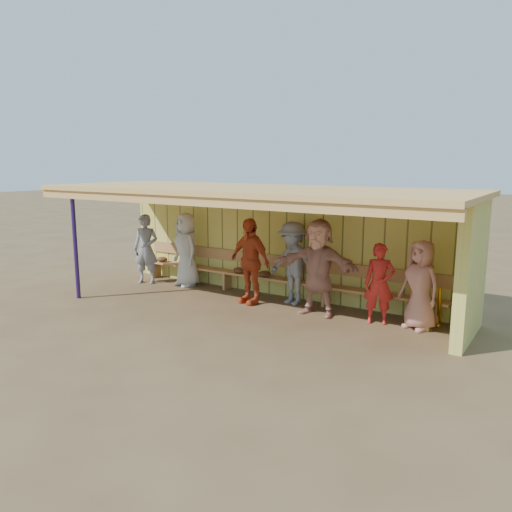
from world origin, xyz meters
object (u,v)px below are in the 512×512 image
at_px(player_g, 379,284).
at_px(bench, 275,274).
at_px(player_d, 250,261).
at_px(player_h, 420,285).
at_px(player_a, 146,249).
at_px(player_e, 293,263).
at_px(player_f, 318,267).
at_px(player_b, 186,250).

height_order(player_g, bench, player_g).
xyz_separation_m(player_d, player_h, (3.52, 0.25, -0.10)).
xyz_separation_m(player_a, player_d, (3.17, -0.09, 0.05)).
relative_size(player_e, player_f, 0.92).
height_order(player_a, player_h, player_a).
distance_m(player_g, player_h, 0.73).
relative_size(player_a, player_e, 0.98).
xyz_separation_m(player_a, bench, (3.35, 0.65, -0.34)).
bearing_deg(player_d, player_a, -169.33).
height_order(player_f, player_h, player_f).
bearing_deg(bench, player_e, -25.92).
bearing_deg(player_e, player_a, -163.17).
height_order(player_a, player_g, player_a).
bearing_deg(player_a, player_e, -16.03).
xyz_separation_m(player_a, player_g, (5.97, 0.07, -0.11)).
bearing_deg(player_h, player_a, -153.96).
bearing_deg(player_h, bench, -163.70).
bearing_deg(player_f, player_b, 172.98).
bearing_deg(bench, player_d, -103.38).
height_order(player_e, player_f, player_f).
relative_size(player_f, bench, 0.25).
bearing_deg(player_g, player_h, -12.75).
xyz_separation_m(player_b, player_f, (3.74, -0.41, 0.06)).
bearing_deg(player_a, player_f, -21.77).
xyz_separation_m(player_f, player_g, (1.20, 0.14, -0.20)).
xyz_separation_m(player_e, player_h, (2.72, -0.19, -0.07)).
height_order(player_h, bench, player_h).
bearing_deg(player_d, player_b, -179.18).
height_order(player_b, player_g, player_b).
bearing_deg(player_a, player_g, -20.29).
bearing_deg(player_d, player_e, 40.88).
distance_m(player_d, player_g, 2.81).
bearing_deg(bench, player_g, -12.41).
xyz_separation_m(player_h, bench, (-3.35, 0.49, -0.29)).
bearing_deg(player_e, player_d, -139.60).
relative_size(player_a, player_b, 0.96).
bearing_deg(player_g, player_f, 167.35).
relative_size(player_d, bench, 0.24).
relative_size(player_d, player_h, 1.12).
distance_m(player_e, player_h, 2.73).
xyz_separation_m(player_d, bench, (0.18, 0.74, -0.39)).
relative_size(player_b, player_g, 1.18).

